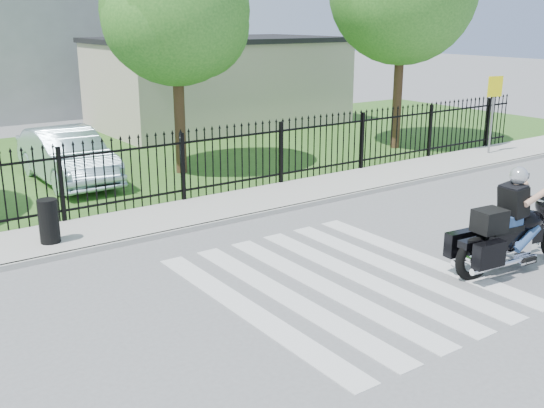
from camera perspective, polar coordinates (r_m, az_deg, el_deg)
ground at (r=11.40m, az=6.39°, el=-6.94°), size 120.00×120.00×0.00m
crosswalk at (r=11.39m, az=6.39°, el=-6.92°), size 5.00×5.50×0.01m
sidewalk at (r=15.23m, az=-6.14°, el=-0.64°), size 40.00×2.00×0.12m
curb at (r=14.40m, az=-4.18°, el=-1.59°), size 40.00×0.12×0.12m
grass_strip at (r=21.45m, az=-15.36°, el=3.73°), size 40.00×12.00×0.02m
iron_fence at (r=15.87m, az=-8.00°, el=3.14°), size 26.00×0.04×1.80m
tree_mid at (r=18.81m, az=-8.66°, el=16.73°), size 4.20×4.20×6.78m
building_low at (r=27.73m, az=-4.77°, el=10.65°), size 10.00×6.00×3.50m
building_low_roof at (r=27.61m, az=-4.86°, el=14.47°), size 10.20×6.20×0.20m
motorcycle_rider at (r=12.47m, az=20.98°, el=-1.91°), size 3.00×1.13×1.99m
parked_car at (r=18.73m, az=-17.87°, el=4.14°), size 1.63×4.59×1.51m
traffic_sign at (r=22.33m, az=19.27°, el=8.90°), size 0.55×0.18×2.54m
litter_bin at (r=13.52m, az=-19.38°, el=-1.45°), size 0.45×0.45×0.90m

